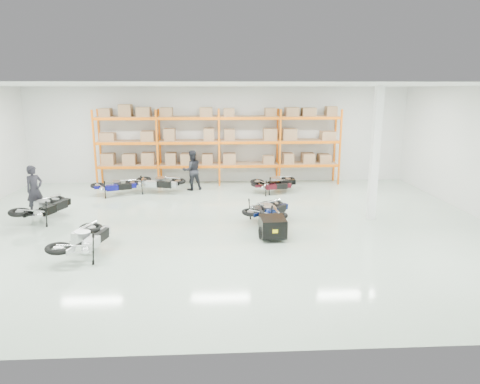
{
  "coord_description": "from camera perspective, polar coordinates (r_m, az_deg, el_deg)",
  "views": [
    {
      "loc": [
        -0.07,
        -13.45,
        4.39
      ],
      "look_at": [
        0.65,
        0.16,
        1.1
      ],
      "focal_mm": 32.0,
      "sensor_mm": 36.0,
      "label": 1
    }
  ],
  "objects": [
    {
      "name": "moto_back_c",
      "position": [
        18.69,
        4.72,
        1.69
      ],
      "size": [
        2.02,
        1.45,
        1.18
      ],
      "primitive_type": null,
      "rotation": [
        0.0,
        -0.09,
        1.9
      ],
      "color": "black",
      "rests_on": "ground"
    },
    {
      "name": "pallet_rack",
      "position": [
        20.02,
        -2.82,
        7.44
      ],
      "size": [
        11.28,
        0.98,
        3.62
      ],
      "color": "orange",
      "rests_on": "ground"
    },
    {
      "name": "moto_silver_left",
      "position": [
        12.24,
        -20.08,
        -5.34
      ],
      "size": [
        1.38,
        2.13,
        1.27
      ],
      "primitive_type": null,
      "rotation": [
        0.0,
        -0.09,
        2.92
      ],
      "color": "#AFB2B6",
      "rests_on": "ground"
    },
    {
      "name": "moto_black_far_left",
      "position": [
        15.96,
        -24.66,
        -1.37
      ],
      "size": [
        1.64,
        2.24,
        1.31
      ],
      "primitive_type": null,
      "rotation": [
        0.0,
        -0.09,
        2.79
      ],
      "color": "black",
      "rests_on": "ground"
    },
    {
      "name": "moto_back_a",
      "position": [
        18.79,
        -16.26,
        1.16
      ],
      "size": [
        1.91,
        1.38,
        1.12
      ],
      "primitive_type": null,
      "rotation": [
        0.0,
        -0.09,
        1.91
      ],
      "color": "#0B0B67",
      "rests_on": "ground"
    },
    {
      "name": "room",
      "position": [
        13.62,
        -2.69,
        4.51
      ],
      "size": [
        18.0,
        18.0,
        18.0
      ],
      "color": "#B2C7B5",
      "rests_on": "ground"
    },
    {
      "name": "moto_touring_right",
      "position": [
        14.35,
        3.58,
        -2.09
      ],
      "size": [
        1.11,
        1.83,
        1.11
      ],
      "primitive_type": null,
      "rotation": [
        0.0,
        -0.09,
        0.16
      ],
      "color": "black",
      "rests_on": "ground"
    },
    {
      "name": "structural_column",
      "position": [
        15.07,
        17.55,
        4.77
      ],
      "size": [
        0.25,
        0.25,
        4.5
      ],
      "primitive_type": "cube",
      "color": "white",
      "rests_on": "ground"
    },
    {
      "name": "person_back",
      "position": [
        19.06,
        -6.43,
        2.9
      ],
      "size": [
        1.04,
        0.92,
        1.78
      ],
      "primitive_type": "imported",
      "rotation": [
        0.0,
        0.0,
        3.48
      ],
      "color": "black",
      "rests_on": "ground"
    },
    {
      "name": "moto_back_d",
      "position": [
        18.38,
        4.42,
        1.25
      ],
      "size": [
        1.69,
        1.04,
        1.02
      ],
      "primitive_type": null,
      "rotation": [
        0.0,
        -0.09,
        1.74
      ],
      "color": "#440D16",
      "rests_on": "ground"
    },
    {
      "name": "person_left",
      "position": [
        16.88,
        -25.71,
        0.23
      ],
      "size": [
        0.71,
        0.78,
        1.78
      ],
      "primitive_type": "imported",
      "rotation": [
        0.0,
        0.0,
        0.99
      ],
      "color": "#222129",
      "rests_on": "ground"
    },
    {
      "name": "moto_back_b",
      "position": [
        18.81,
        -10.83,
        1.67
      ],
      "size": [
        2.12,
        1.45,
        1.25
      ],
      "primitive_type": null,
      "rotation": [
        0.0,
        -0.09,
        1.29
      ],
      "color": "#A3A7AC",
      "rests_on": "ground"
    },
    {
      "name": "trailer",
      "position": [
        12.87,
        4.37,
        -4.62
      ],
      "size": [
        0.82,
        1.56,
        0.65
      ],
      "rotation": [
        0.0,
        0.0,
        0.03
      ],
      "color": "black",
      "rests_on": "ground"
    },
    {
      "name": "moto_blue_centre",
      "position": [
        14.51,
        3.79,
        -1.92
      ],
      "size": [
        1.79,
        1.83,
        1.11
      ],
      "primitive_type": null,
      "rotation": [
        0.0,
        -0.09,
        2.39
      ],
      "color": "#07144C",
      "rests_on": "ground"
    }
  ]
}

